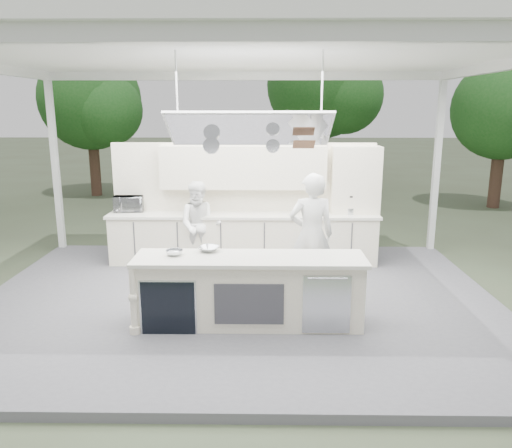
{
  "coord_description": "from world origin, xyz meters",
  "views": [
    {
      "loc": [
        0.38,
        -7.28,
        3.01
      ],
      "look_at": [
        0.26,
        0.4,
        1.22
      ],
      "focal_mm": 35.0,
      "sensor_mm": 36.0,
      "label": 1
    }
  ],
  "objects_px": {
    "head_chef": "(311,235)",
    "sous_chef": "(200,225)",
    "demo_island": "(248,291)",
    "back_counter": "(243,238)"
  },
  "relations": [
    {
      "from": "head_chef",
      "to": "sous_chef",
      "type": "relative_size",
      "value": 1.2
    },
    {
      "from": "demo_island",
      "to": "head_chef",
      "type": "distance_m",
      "value": 1.56
    },
    {
      "from": "demo_island",
      "to": "back_counter",
      "type": "relative_size",
      "value": 0.61
    },
    {
      "from": "head_chef",
      "to": "back_counter",
      "type": "bearing_deg",
      "value": -61.33
    },
    {
      "from": "back_counter",
      "to": "head_chef",
      "type": "xyz_separation_m",
      "value": [
        1.13,
        -1.67,
        0.49
      ]
    },
    {
      "from": "demo_island",
      "to": "back_counter",
      "type": "bearing_deg",
      "value": 93.63
    },
    {
      "from": "back_counter",
      "to": "sous_chef",
      "type": "distance_m",
      "value": 0.91
    },
    {
      "from": "demo_island",
      "to": "back_counter",
      "type": "xyz_separation_m",
      "value": [
        -0.18,
        2.81,
        0.0
      ]
    },
    {
      "from": "back_counter",
      "to": "sous_chef",
      "type": "height_order",
      "value": "sous_chef"
    },
    {
      "from": "demo_island",
      "to": "sous_chef",
      "type": "distance_m",
      "value": 2.66
    }
  ]
}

